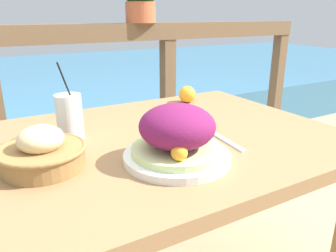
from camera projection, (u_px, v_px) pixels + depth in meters
name	position (u px, v px, depth m)	size (l,w,h in m)	color
patio_table	(168.00, 161.00, 1.08)	(1.07, 0.85, 0.70)	#997047
railing_fence	(91.00, 82.00, 1.69)	(2.80, 0.08, 1.02)	brown
sea_backdrop	(32.00, 91.00, 3.92)	(12.00, 4.00, 0.39)	teal
salad_plate	(177.00, 137.00, 0.84)	(0.28, 0.28, 0.15)	white
drink_glass	(70.00, 117.00, 0.98)	(0.08, 0.08, 0.24)	silver
bread_basket	(42.00, 152.00, 0.81)	(0.22, 0.22, 0.11)	olive
fork	(226.00, 141.00, 0.99)	(0.03, 0.18, 0.00)	silver
orange_near_basket	(187.00, 94.00, 1.41)	(0.07, 0.07, 0.07)	#F9A328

